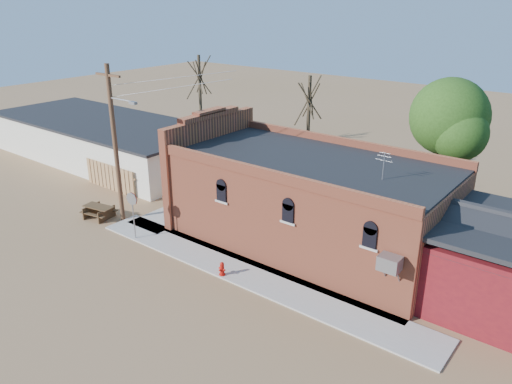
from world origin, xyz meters
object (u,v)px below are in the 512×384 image
Objects in this scene: fire_hydrant at (222,269)px; picnic_table at (99,210)px; trash_barrel at (188,210)px; brick_bar at (305,200)px; stop_sign at (132,203)px; utility_pole at (115,141)px.

fire_hydrant and picnic_table have the same top height.
brick_bar is at bearing 14.09° from trash_barrel.
stop_sign is 4.10m from trash_barrel.
picnic_table is (-4.20, -3.25, 0.00)m from trash_barrel.
picnic_table is (-1.36, -0.70, -4.28)m from utility_pole.
utility_pole is (-9.79, -4.29, 2.43)m from brick_bar.
utility_pole is at bearing -156.31° from brick_bar.
picnic_table is at bearing -142.26° from trash_barrel.
utility_pole is 3.88m from stop_sign.
utility_pole is at bearing 169.70° from stop_sign.
fire_hydrant is at bearing -13.13° from picnic_table.
fire_hydrant is (-0.95, -5.50, -1.93)m from brick_bar.
fire_hydrant is 0.82× the size of trash_barrel.
fire_hydrant is 6.50m from stop_sign.
fire_hydrant is at bearing 14.77° from stop_sign.
brick_bar reaches higher than stop_sign.
brick_bar is at bearing 52.05° from stop_sign.
stop_sign reaches higher than picnic_table.
brick_bar is 20.09× the size of trash_barrel.
trash_barrel is at bearing 27.44° from picnic_table.
brick_bar is at bearing 86.69° from fire_hydrant.
trash_barrel reaches higher than picnic_table.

